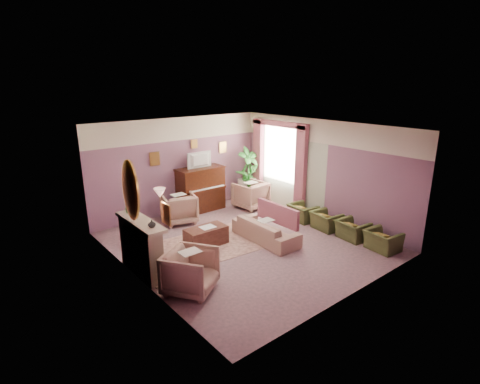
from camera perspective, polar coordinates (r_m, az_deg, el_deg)
floor at (r=9.22m, az=0.80°, el=-7.74°), size 5.50×6.00×0.01m
ceiling at (r=8.45m, az=0.88°, el=9.80°), size 5.50×6.00×0.01m
wall_back at (r=11.13m, az=-9.17°, el=3.97°), size 5.50×0.02×2.80m
wall_front at (r=6.84m, az=17.28°, el=-4.80°), size 5.50×0.02×2.80m
wall_left at (r=7.36m, az=-15.82°, el=-3.14°), size 0.02×6.00×2.80m
wall_right at (r=10.66m, az=12.25°, el=3.23°), size 0.02×6.00×2.80m
picture_rail_band at (r=10.93m, az=-9.41°, el=9.46°), size 5.50×0.01×0.65m
stripe_panel at (r=11.55m, az=7.09°, el=2.87°), size 0.01×3.00×2.15m
fireplace_surround at (r=7.90m, az=-14.86°, el=-8.32°), size 0.30×1.40×1.10m
fireplace_inset at (r=8.00m, az=-14.12°, el=-9.12°), size 0.18×0.72×0.68m
fire_ember at (r=8.10m, az=-13.77°, el=-10.20°), size 0.06×0.54×0.10m
mantel_shelf at (r=7.70m, az=-14.97°, el=-4.41°), size 0.40×1.55×0.07m
hearth at (r=8.21m, az=-13.29°, el=-11.39°), size 0.55×1.50×0.02m
mirror_frame at (r=7.43m, az=-16.34°, el=0.26°), size 0.04×0.72×1.20m
mirror_glass at (r=7.44m, az=-16.16°, el=0.29°), size 0.01×0.60×1.06m
sconce_shade at (r=6.49m, az=-12.13°, el=-0.13°), size 0.20×0.20×0.16m
piano at (r=11.30m, az=-5.99°, el=0.36°), size 1.40×0.60×1.30m
piano_keyshelf at (r=11.00m, az=-5.00°, el=0.31°), size 1.30×0.12×0.06m
piano_keys at (r=10.99m, az=-5.00°, el=0.51°), size 1.20×0.08×0.02m
piano_top at (r=11.13m, az=-6.10°, el=3.62°), size 1.45×0.65×0.04m
television at (r=11.03m, az=-6.00°, el=5.04°), size 0.80×0.12×0.48m
print_back_left at (r=10.66m, az=-12.86°, el=4.96°), size 0.30×0.03×0.38m
print_back_right at (r=11.85m, az=-2.65°, el=6.82°), size 0.26×0.03×0.34m
print_back_mid at (r=11.23m, az=-7.00°, el=7.30°), size 0.22×0.03×0.26m
print_left_wall at (r=6.24m, az=-11.23°, el=-3.29°), size 0.03×0.28×0.36m
window_blind at (r=11.56m, az=6.18°, el=6.08°), size 0.03×1.40×1.80m
curtain_left at (r=10.98m, az=9.24°, el=3.25°), size 0.16×0.34×2.60m
curtain_right at (r=12.24m, az=2.80°, el=4.85°), size 0.16×0.34×2.60m
pelmet at (r=11.38m, az=6.03°, el=10.30°), size 0.16×2.20×0.16m
mantel_plant at (r=8.12m, az=-16.62°, el=-2.15°), size 0.16×0.16×0.28m
mantel_vase at (r=7.23m, az=-13.30°, el=-4.73°), size 0.16×0.16×0.16m
area_rug at (r=9.16m, az=-4.29°, el=-7.92°), size 2.64×1.99×0.01m
coffee_table at (r=9.05m, az=-5.19°, el=-6.75°), size 1.01×0.52×0.45m
table_paper at (r=8.98m, az=-4.96°, el=-5.33°), size 0.35×0.28×0.01m
sofa at (r=9.25m, az=3.92°, el=-5.22°), size 0.61×1.83×0.74m
sofa_throw at (r=9.42m, az=5.73°, el=-3.33°), size 0.09×1.39×0.51m
floral_armchair_left at (r=10.48m, az=-9.30°, el=-2.23°), size 0.87×0.87×0.91m
floral_armchair_right at (r=11.53m, az=1.64°, el=-0.23°), size 0.87×0.87×0.91m
floral_armchair_front at (r=7.14m, az=-7.54°, el=-11.58°), size 0.87×0.87×0.91m
olive_chair_a at (r=9.33m, az=20.94°, el=-6.49°), size 0.51×0.73×0.63m
olive_chair_b at (r=9.72m, az=16.78°, el=-5.15°), size 0.51×0.73×0.63m
olive_chair_c at (r=10.16m, az=12.98°, el=-3.89°), size 0.51×0.73×0.63m
olive_chair_d at (r=10.64m, az=9.52°, el=-2.72°), size 0.51×0.73×0.63m
side_table at (r=12.32m, az=0.86°, el=0.38°), size 0.52×0.52×0.70m
side_plant_big at (r=12.18m, az=0.87°, el=2.73°), size 0.30×0.30×0.34m
side_plant_small at (r=12.19m, az=1.61°, el=2.59°), size 0.16×0.16×0.28m
palm_pot at (r=12.26m, az=1.29°, el=-0.58°), size 0.34×0.34×0.34m
palm_plant at (r=12.02m, az=1.32°, el=3.47°), size 0.76×0.76×1.44m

